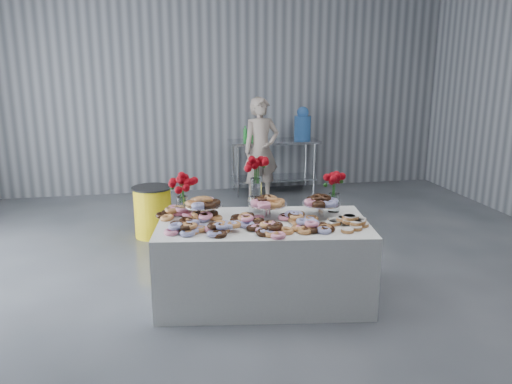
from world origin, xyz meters
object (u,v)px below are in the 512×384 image
display_table (263,261)px  trash_barrel (153,211)px  water_jug (303,125)px  person (261,150)px  prep_table (273,157)px

display_table → trash_barrel: size_ratio=2.94×
water_jug → trash_barrel: 3.26m
display_table → person: size_ratio=1.15×
prep_table → person: person is taller
trash_barrel → display_table: bearing=-62.9°
display_table → water_jug: 4.25m
prep_table → person: 0.63m
prep_table → trash_barrel: prep_table is taller
display_table → person: bearing=78.8°
display_table → prep_table: 4.04m
prep_table → display_table: bearing=-104.2°
trash_barrel → water_jug: bearing=37.4°
water_jug → trash_barrel: (-2.51, -1.92, -0.83)m
display_table → water_jug: water_jug is taller
display_table → prep_table: size_ratio=1.27×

